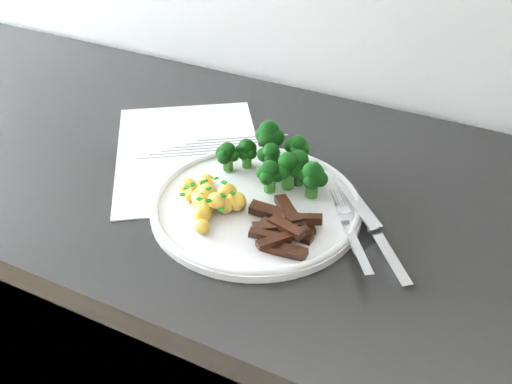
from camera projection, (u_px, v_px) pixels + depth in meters
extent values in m
cube|color=black|center=(282.00, 384.00, 1.15)|extent=(2.47, 0.62, 0.93)
cube|color=white|center=(189.00, 153.00, 0.96)|extent=(0.37, 0.39, 0.00)
cube|color=slate|center=(243.00, 138.00, 0.99)|extent=(0.13, 0.09, 0.00)
cube|color=slate|center=(230.00, 141.00, 0.98)|extent=(0.12, 0.09, 0.00)
cube|color=slate|center=(217.00, 145.00, 0.97)|extent=(0.12, 0.08, 0.00)
cube|color=slate|center=(204.00, 149.00, 0.97)|extent=(0.11, 0.08, 0.00)
cube|color=slate|center=(190.00, 152.00, 0.96)|extent=(0.11, 0.08, 0.00)
cube|color=slate|center=(176.00, 156.00, 0.95)|extent=(0.10, 0.07, 0.00)
cylinder|color=white|center=(256.00, 206.00, 0.84)|extent=(0.29, 0.29, 0.01)
torus|color=white|center=(256.00, 203.00, 0.83)|extent=(0.29, 0.29, 0.01)
cylinder|color=#2B651E|center=(271.00, 165.00, 0.87)|extent=(0.02, 0.02, 0.02)
sphere|color=black|center=(276.00, 159.00, 0.86)|extent=(0.02, 0.02, 0.02)
sphere|color=black|center=(274.00, 153.00, 0.87)|extent=(0.02, 0.02, 0.02)
sphere|color=black|center=(264.00, 155.00, 0.86)|extent=(0.02, 0.02, 0.02)
sphere|color=black|center=(270.00, 160.00, 0.85)|extent=(0.02, 0.02, 0.02)
sphere|color=black|center=(271.00, 151.00, 0.86)|extent=(0.03, 0.03, 0.03)
cylinder|color=#2B651E|center=(298.00, 176.00, 0.86)|extent=(0.02, 0.02, 0.02)
sphere|color=black|center=(306.00, 168.00, 0.85)|extent=(0.02, 0.02, 0.02)
sphere|color=black|center=(299.00, 161.00, 0.86)|extent=(0.02, 0.02, 0.02)
sphere|color=black|center=(291.00, 168.00, 0.85)|extent=(0.02, 0.02, 0.02)
sphere|color=black|center=(299.00, 160.00, 0.85)|extent=(0.03, 0.03, 0.03)
cylinder|color=#2B651E|center=(247.00, 160.00, 0.90)|extent=(0.01, 0.01, 0.02)
sphere|color=black|center=(251.00, 154.00, 0.89)|extent=(0.02, 0.02, 0.02)
sphere|color=black|center=(250.00, 148.00, 0.90)|extent=(0.02, 0.02, 0.02)
sphere|color=black|center=(240.00, 151.00, 0.89)|extent=(0.02, 0.02, 0.02)
sphere|color=black|center=(243.00, 154.00, 0.89)|extent=(0.02, 0.02, 0.02)
sphere|color=black|center=(246.00, 147.00, 0.89)|extent=(0.02, 0.02, 0.02)
cylinder|color=#2B651E|center=(297.00, 157.00, 0.89)|extent=(0.02, 0.02, 0.02)
sphere|color=black|center=(304.00, 149.00, 0.88)|extent=(0.02, 0.02, 0.02)
sphere|color=black|center=(301.00, 145.00, 0.89)|extent=(0.02, 0.02, 0.02)
sphere|color=black|center=(291.00, 145.00, 0.88)|extent=(0.02, 0.02, 0.02)
sphere|color=black|center=(296.00, 151.00, 0.87)|extent=(0.02, 0.02, 0.02)
sphere|color=black|center=(297.00, 143.00, 0.88)|extent=(0.02, 0.02, 0.02)
cylinder|color=#2B651E|center=(269.00, 147.00, 0.91)|extent=(0.02, 0.02, 0.03)
sphere|color=black|center=(276.00, 138.00, 0.89)|extent=(0.03, 0.03, 0.03)
sphere|color=black|center=(272.00, 132.00, 0.90)|extent=(0.02, 0.02, 0.02)
sphere|color=black|center=(262.00, 134.00, 0.90)|extent=(0.02, 0.02, 0.02)
sphere|color=black|center=(267.00, 140.00, 0.89)|extent=(0.03, 0.03, 0.03)
sphere|color=black|center=(269.00, 130.00, 0.89)|extent=(0.03, 0.03, 0.03)
cylinder|color=#2B651E|center=(312.00, 188.00, 0.84)|extent=(0.02, 0.02, 0.02)
sphere|color=black|center=(320.00, 179.00, 0.82)|extent=(0.02, 0.02, 0.02)
sphere|color=black|center=(316.00, 173.00, 0.84)|extent=(0.02, 0.02, 0.02)
sphere|color=black|center=(305.00, 176.00, 0.83)|extent=(0.02, 0.02, 0.02)
sphere|color=black|center=(311.00, 182.00, 0.82)|extent=(0.02, 0.02, 0.02)
sphere|color=black|center=(313.00, 172.00, 0.82)|extent=(0.03, 0.03, 0.03)
cylinder|color=#2B651E|center=(228.00, 164.00, 0.89)|extent=(0.01, 0.01, 0.02)
sphere|color=black|center=(234.00, 156.00, 0.88)|extent=(0.02, 0.02, 0.02)
sphere|color=black|center=(230.00, 152.00, 0.89)|extent=(0.02, 0.02, 0.02)
sphere|color=black|center=(222.00, 152.00, 0.89)|extent=(0.02, 0.02, 0.02)
sphere|color=black|center=(224.00, 157.00, 0.88)|extent=(0.02, 0.02, 0.02)
sphere|color=black|center=(228.00, 150.00, 0.88)|extent=(0.02, 0.02, 0.02)
cylinder|color=#2B651E|center=(270.00, 184.00, 0.85)|extent=(0.02, 0.02, 0.02)
sphere|color=black|center=(277.00, 175.00, 0.84)|extent=(0.02, 0.02, 0.02)
sphere|color=black|center=(272.00, 171.00, 0.85)|extent=(0.02, 0.02, 0.02)
sphere|color=black|center=(263.00, 173.00, 0.84)|extent=(0.02, 0.02, 0.02)
sphere|color=black|center=(267.00, 178.00, 0.83)|extent=(0.02, 0.02, 0.02)
sphere|color=black|center=(270.00, 169.00, 0.83)|extent=(0.03, 0.03, 0.03)
cylinder|color=#2B651E|center=(288.00, 180.00, 0.86)|extent=(0.02, 0.02, 0.03)
sphere|color=black|center=(296.00, 169.00, 0.84)|extent=(0.03, 0.03, 0.03)
sphere|color=black|center=(285.00, 164.00, 0.85)|extent=(0.02, 0.02, 0.02)
sphere|color=black|center=(283.00, 172.00, 0.84)|extent=(0.02, 0.02, 0.02)
sphere|color=black|center=(288.00, 163.00, 0.84)|extent=(0.03, 0.03, 0.03)
ellipsoid|color=gold|center=(202.00, 201.00, 0.82)|extent=(0.03, 0.03, 0.02)
ellipsoid|color=gold|center=(199.00, 197.00, 0.83)|extent=(0.02, 0.02, 0.02)
ellipsoid|color=gold|center=(205.00, 208.00, 0.81)|extent=(0.03, 0.02, 0.02)
ellipsoid|color=gold|center=(228.00, 192.00, 0.83)|extent=(0.03, 0.03, 0.02)
ellipsoid|color=gold|center=(224.00, 204.00, 0.82)|extent=(0.02, 0.02, 0.02)
ellipsoid|color=gold|center=(236.00, 201.00, 0.82)|extent=(0.03, 0.03, 0.03)
ellipsoid|color=gold|center=(188.00, 187.00, 0.84)|extent=(0.03, 0.02, 0.03)
ellipsoid|color=gold|center=(204.00, 199.00, 0.82)|extent=(0.03, 0.03, 0.02)
ellipsoid|color=gold|center=(201.00, 193.00, 0.84)|extent=(0.02, 0.02, 0.02)
ellipsoid|color=gold|center=(202.00, 226.00, 0.78)|extent=(0.02, 0.02, 0.02)
ellipsoid|color=gold|center=(217.00, 201.00, 0.79)|extent=(0.03, 0.02, 0.02)
ellipsoid|color=gold|center=(206.00, 181.00, 0.86)|extent=(0.02, 0.02, 0.02)
ellipsoid|color=gold|center=(202.00, 213.00, 0.80)|extent=(0.03, 0.03, 0.02)
ellipsoid|color=gold|center=(207.00, 192.00, 0.81)|extent=(0.03, 0.02, 0.02)
ellipsoid|color=gold|center=(225.00, 206.00, 0.81)|extent=(0.02, 0.02, 0.02)
ellipsoid|color=gold|center=(191.00, 196.00, 0.83)|extent=(0.02, 0.02, 0.02)
cube|color=#0F640F|center=(223.00, 195.00, 0.78)|extent=(0.01, 0.01, 0.00)
cube|color=#0F640F|center=(221.00, 210.00, 0.77)|extent=(0.01, 0.01, 0.00)
cube|color=#0F640F|center=(193.00, 185.00, 0.82)|extent=(0.01, 0.01, 0.00)
cube|color=#0F640F|center=(209.00, 201.00, 0.78)|extent=(0.01, 0.01, 0.00)
cube|color=#0F640F|center=(203.00, 183.00, 0.82)|extent=(0.01, 0.01, 0.00)
cube|color=#0F640F|center=(200.00, 199.00, 0.78)|extent=(0.01, 0.01, 0.00)
cube|color=#0F640F|center=(209.00, 188.00, 0.80)|extent=(0.01, 0.01, 0.00)
cube|color=#0F640F|center=(224.00, 182.00, 0.81)|extent=(0.01, 0.01, 0.00)
cube|color=#0F640F|center=(205.00, 181.00, 0.83)|extent=(0.01, 0.01, 0.00)
cube|color=#0F640F|center=(183.00, 194.00, 0.80)|extent=(0.01, 0.01, 0.00)
cube|color=#0F640F|center=(203.00, 192.00, 0.80)|extent=(0.01, 0.01, 0.00)
cube|color=#0F640F|center=(233.00, 193.00, 0.80)|extent=(0.01, 0.01, 0.00)
cube|color=#0F640F|center=(186.00, 187.00, 0.81)|extent=(0.01, 0.01, 0.00)
cube|color=#0F640F|center=(216.00, 178.00, 0.82)|extent=(0.01, 0.01, 0.00)
cube|color=black|center=(276.00, 214.00, 0.80)|extent=(0.07, 0.03, 0.02)
cube|color=black|center=(286.00, 231.00, 0.78)|extent=(0.07, 0.02, 0.01)
cube|color=black|center=(284.00, 250.00, 0.74)|extent=(0.06, 0.02, 0.01)
cube|color=black|center=(290.00, 229.00, 0.78)|extent=(0.06, 0.02, 0.01)
cube|color=black|center=(294.00, 224.00, 0.78)|extent=(0.05, 0.06, 0.01)
cube|color=black|center=(289.00, 231.00, 0.77)|extent=(0.06, 0.05, 0.02)
cube|color=black|center=(287.00, 210.00, 0.80)|extent=(0.06, 0.06, 0.01)
cube|color=black|center=(283.00, 238.00, 0.75)|extent=(0.05, 0.07, 0.01)
cube|color=black|center=(302.00, 219.00, 0.78)|extent=(0.06, 0.03, 0.02)
cube|color=black|center=(279.00, 226.00, 0.77)|extent=(0.07, 0.05, 0.01)
cube|color=black|center=(286.00, 228.00, 0.76)|extent=(0.06, 0.03, 0.02)
cube|color=black|center=(270.00, 236.00, 0.76)|extent=(0.06, 0.03, 0.01)
cube|color=silver|center=(356.00, 247.00, 0.75)|extent=(0.08, 0.10, 0.02)
cube|color=silver|center=(343.00, 209.00, 0.80)|extent=(0.03, 0.03, 0.01)
cylinder|color=silver|center=(343.00, 197.00, 0.82)|extent=(0.02, 0.03, 0.00)
cylinder|color=silver|center=(340.00, 197.00, 0.82)|extent=(0.02, 0.03, 0.00)
cylinder|color=silver|center=(337.00, 197.00, 0.82)|extent=(0.02, 0.03, 0.00)
cylinder|color=silver|center=(334.00, 198.00, 0.82)|extent=(0.02, 0.03, 0.00)
cube|color=silver|center=(358.00, 203.00, 0.82)|extent=(0.10, 0.11, 0.01)
cube|color=silver|center=(389.00, 258.00, 0.75)|extent=(0.08, 0.09, 0.02)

